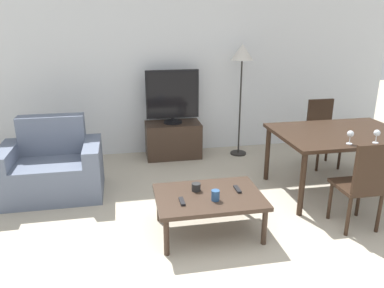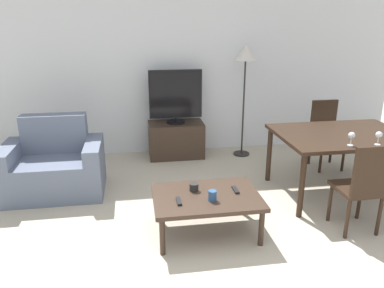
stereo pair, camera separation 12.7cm
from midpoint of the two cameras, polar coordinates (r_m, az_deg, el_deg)
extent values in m
cube|color=silver|center=(5.63, -3.80, 12.21)|extent=(6.96, 0.06, 2.70)
cube|color=slate|center=(4.67, -21.14, -4.83)|extent=(0.76, 0.75, 0.43)
cube|color=slate|center=(4.78, -21.23, 1.38)|extent=(0.76, 0.20, 0.46)
cube|color=slate|center=(4.75, -26.83, -4.06)|extent=(0.18, 0.75, 0.61)
cube|color=slate|center=(4.57, -15.50, -3.51)|extent=(0.18, 0.75, 0.61)
cube|color=#38281E|center=(5.57, -3.54, 0.65)|extent=(0.80, 0.45, 0.52)
cylinder|color=black|center=(5.49, -3.60, 3.37)|extent=(0.27, 0.27, 0.03)
cylinder|color=black|center=(5.48, -3.61, 3.77)|extent=(0.04, 0.04, 0.05)
cube|color=black|center=(5.40, -3.68, 7.58)|extent=(0.76, 0.04, 0.69)
cube|color=black|center=(5.38, -3.65, 7.53)|extent=(0.72, 0.01, 0.66)
cube|color=#38281E|center=(3.57, 1.60, -8.05)|extent=(1.01, 0.71, 0.04)
cylinder|color=#38281E|center=(3.34, -5.03, -13.96)|extent=(0.05, 0.05, 0.35)
cylinder|color=#38281E|center=(3.53, 9.94, -12.32)|extent=(0.05, 0.05, 0.35)
cylinder|color=#38281E|center=(3.86, -5.99, -9.22)|extent=(0.05, 0.05, 0.35)
cylinder|color=#38281E|center=(4.02, 6.94, -8.07)|extent=(0.05, 0.05, 0.35)
cube|color=black|center=(4.60, 21.02, 1.47)|extent=(1.48, 1.07, 0.04)
cylinder|color=black|center=(4.02, 15.56, -6.00)|extent=(0.06, 0.06, 0.70)
cylinder|color=black|center=(4.81, 10.69, -1.47)|extent=(0.06, 0.06, 0.70)
cylinder|color=black|center=(5.45, 24.14, -0.44)|extent=(0.06, 0.06, 0.70)
cube|color=black|center=(3.96, 22.99, -5.96)|extent=(0.40, 0.40, 0.04)
cylinder|color=black|center=(4.09, 19.46, -8.16)|extent=(0.04, 0.04, 0.41)
cylinder|color=black|center=(4.26, 23.27, -7.57)|extent=(0.04, 0.04, 0.41)
cylinder|color=black|center=(3.85, 21.85, -10.20)|extent=(0.04, 0.04, 0.41)
cylinder|color=black|center=(4.03, 25.80, -9.47)|extent=(0.04, 0.04, 0.41)
cube|color=black|center=(3.73, 24.98, -3.49)|extent=(0.37, 0.04, 0.47)
cube|color=black|center=(5.43, 18.89, 1.02)|extent=(0.40, 0.40, 0.04)
cylinder|color=black|center=(5.29, 17.96, -1.88)|extent=(0.04, 0.04, 0.41)
cylinder|color=black|center=(5.45, 20.95, -1.62)|extent=(0.04, 0.04, 0.41)
cylinder|color=black|center=(5.56, 16.40, -0.74)|extent=(0.04, 0.04, 0.41)
cylinder|color=black|center=(5.71, 19.30, -0.53)|extent=(0.04, 0.04, 0.41)
cube|color=black|center=(5.52, 18.26, 4.10)|extent=(0.37, 0.04, 0.47)
cylinder|color=black|center=(5.77, 6.42, -1.39)|extent=(0.24, 0.24, 0.02)
cylinder|color=black|center=(5.57, 6.68, 5.47)|extent=(0.02, 0.02, 1.39)
cone|color=beige|center=(5.45, 7.01, 13.76)|extent=(0.31, 0.31, 0.22)
cube|color=black|center=(3.66, 5.95, -6.87)|extent=(0.04, 0.15, 0.02)
cube|color=black|center=(3.42, -2.61, -8.73)|extent=(0.04, 0.15, 0.02)
cylinder|color=black|center=(3.62, -0.38, -6.59)|extent=(0.09, 0.09, 0.07)
cylinder|color=navy|center=(3.44, 2.53, -7.83)|extent=(0.08, 0.08, 0.10)
cylinder|color=silver|center=(4.18, 22.03, 0.04)|extent=(0.06, 0.06, 0.01)
cylinder|color=silver|center=(4.17, 22.09, 0.55)|extent=(0.01, 0.01, 0.07)
sphere|color=silver|center=(4.15, 22.21, 1.45)|extent=(0.07, 0.07, 0.07)
cylinder|color=silver|center=(4.32, 25.41, 0.16)|extent=(0.06, 0.06, 0.01)
cylinder|color=silver|center=(4.31, 25.48, 0.65)|extent=(0.01, 0.01, 0.07)
sphere|color=silver|center=(4.29, 25.61, 1.52)|extent=(0.07, 0.07, 0.07)
camera|label=1|loc=(0.06, -90.87, -0.29)|focal=35.00mm
camera|label=2|loc=(0.06, 89.13, 0.29)|focal=35.00mm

